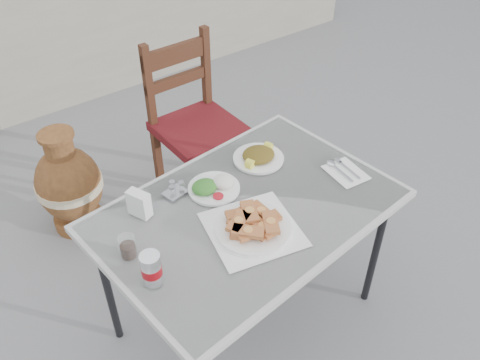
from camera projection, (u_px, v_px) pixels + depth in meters
ground at (241, 317)px, 2.49m from camera, size 80.00×80.00×0.00m
cafe_table at (247, 216)px, 2.07m from camera, size 1.27×0.92×0.73m
pide_plate at (253, 224)px, 1.92m from camera, size 0.40×0.40×0.07m
salad_rice_plate at (213, 186)px, 2.11m from camera, size 0.22×0.22×0.05m
salad_chopped_plate at (258, 156)px, 2.27m from camera, size 0.23×0.23×0.05m
soda_can at (151, 269)px, 1.71m from camera, size 0.07×0.07×0.13m
cola_glass at (128, 248)px, 1.81m from camera, size 0.06×0.06×0.09m
napkin_holder at (139, 204)px, 1.97m from camera, size 0.08×0.10×0.11m
condiment_caddy at (175, 190)px, 2.08m from camera, size 0.10×0.09×0.06m
cutlery_napkin at (343, 171)px, 2.21m from camera, size 0.16×0.20×0.01m
chair at (195, 124)px, 2.89m from camera, size 0.45×0.45×0.99m
terracotta_urn at (69, 185)px, 2.81m from camera, size 0.37×0.37×0.64m
back_wall at (33, 32)px, 3.65m from camera, size 6.00×0.25×1.20m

